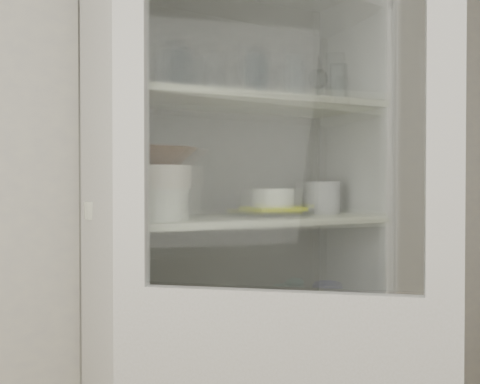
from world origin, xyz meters
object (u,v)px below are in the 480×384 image
glass_platter (273,213)px  measuring_cups (202,337)px  pantry_cabinet (232,306)px  mug_blue (321,311)px  goblet_3 (318,88)px  grey_bowl_stack (322,198)px  plate_stack_back (116,210)px  goblet_1 (247,79)px  cream_bowl (154,177)px  white_ramekin (273,198)px  terracotta_bowl (154,156)px  white_canister (169,319)px  goblet_2 (283,84)px  cupboard_door (279,378)px  mug_white (325,315)px  mug_teal (272,312)px  teal_jar (284,309)px  goblet_0 (181,74)px  plate_stack_front (154,204)px  yellow_trivet (273,209)px

glass_platter → measuring_cups: bearing=-164.6°
pantry_cabinet → mug_blue: size_ratio=16.46×
goblet_3 → grey_bowl_stack: size_ratio=1.30×
plate_stack_back → mug_blue: 0.82m
goblet_1 → grey_bowl_stack: bearing=-15.0°
plate_stack_back → cream_bowl: size_ratio=0.87×
white_ramekin → terracotta_bowl: bearing=-172.2°
cream_bowl → pantry_cabinet: bearing=19.6°
glass_platter → white_canister: bearing=-178.6°
goblet_2 → grey_bowl_stack: bearing=-39.9°
cupboard_door → mug_white: cupboard_door is taller
mug_blue → glass_platter: bearing=168.4°
goblet_1 → measuring_cups: size_ratio=1.75×
mug_blue → mug_teal: mug_blue is taller
mug_blue → teal_jar: size_ratio=1.31×
goblet_0 → mug_blue: bearing=-16.2°
goblet_1 → goblet_3: 0.34m
cupboard_door → goblet_2: size_ratio=11.52×
cupboard_door → mug_blue: bearing=84.8°
mug_white → glass_platter: bearing=125.3°
goblet_0 → plate_stack_front: bearing=-136.1°
goblet_0 → goblet_1: size_ratio=0.98×
goblet_0 → terracotta_bowl: goblet_0 is taller
plate_stack_front → measuring_cups: (0.15, -0.02, -0.43)m
grey_bowl_stack → white_ramekin: bearing=179.3°
goblet_3 → plate_stack_back: (-0.82, -0.04, -0.46)m
plate_stack_front → yellow_trivet: 0.47m
plate_stack_back → yellow_trivet: 0.55m
cupboard_door → mug_teal: cupboard_door is taller
goblet_3 → mug_teal: bearing=-162.0°
goblet_3 → white_canister: goblet_3 is taller
terracotta_bowl → grey_bowl_stack: size_ratio=1.73×
plate_stack_front → yellow_trivet: (0.47, 0.06, -0.03)m
terracotta_bowl → mug_teal: bearing=11.0°
goblet_1 → cupboard_door: bearing=-110.9°
goblet_1 → glass_platter: (0.07, -0.07, -0.48)m
cupboard_door → glass_platter: bearing=100.6°
cream_bowl → glass_platter: 0.49m
plate_stack_back → yellow_trivet: (0.55, -0.08, -0.00)m
yellow_trivet → mug_blue: 0.41m
goblet_3 → yellow_trivet: 0.55m
measuring_cups → terracotta_bowl: bearing=172.0°
grey_bowl_stack → teal_jar: 0.44m
cupboard_door → goblet_2: cupboard_door is taller
goblet_2 → glass_platter: goblet_2 is taller
cupboard_door → teal_jar: size_ratio=20.53×
plate_stack_front → mug_blue: size_ratio=1.69×
plate_stack_back → mug_blue: bearing=-11.1°
cream_bowl → measuring_cups: bearing=-8.0°
goblet_3 → white_ramekin: goblet_3 is taller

